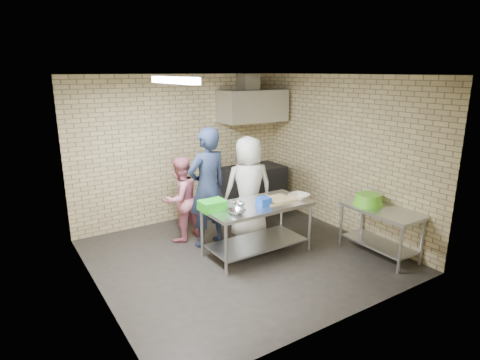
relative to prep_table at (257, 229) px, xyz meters
The scene contains 24 objects.
floor 0.48m from the prep_table, 168.84° to the left, with size 4.20×4.20×0.00m, color black.
ceiling 2.31m from the prep_table, 168.84° to the left, with size 4.20×4.20×0.00m, color black.
back_wall 2.27m from the prep_table, 96.86° to the left, with size 4.20×0.06×2.70m, color tan.
front_wall 2.18m from the prep_table, 97.20° to the right, with size 4.20×0.06×2.70m, color tan.
left_wall 2.53m from the prep_table, behind, with size 0.06×4.00×2.70m, color tan.
right_wall 2.08m from the prep_table, ahead, with size 0.06×4.00×2.70m, color tan.
prep_table is the anchor object (origin of this frame).
side_counter 1.88m from the prep_table, 34.09° to the right, with size 0.60×1.20×0.75m, color silver.
stove 2.03m from the prep_table, 56.99° to the left, with size 1.20×0.70×0.90m, color black.
range_hood 2.67m from the prep_table, 57.75° to the left, with size 1.30×0.60×0.60m, color silver.
hood_duct 3.07m from the prep_table, 59.84° to the left, with size 0.35×0.30×0.30m, color #A5A8AD.
wall_shelf 2.83m from the prep_table, 54.10° to the left, with size 0.80×0.20×0.04m, color #3F2B19.
fluorescent_fixture 2.56m from the prep_table, behind, with size 0.10×1.25×0.08m, color white.
green_crate 0.86m from the prep_table, behind, with size 0.36×0.27×0.14m, color green.
blue_tub 0.48m from the prep_table, 63.43° to the right, with size 0.18×0.18×0.12m, color blue.
cutting_board 0.55m from the prep_table, ahead, with size 0.50×0.38×0.03m, color tan.
mixing_bowl_a 0.69m from the prep_table, 158.20° to the right, with size 0.25×0.25×0.06m, color #B0B3B7.
mixing_bowl_b 0.53m from the prep_table, behind, with size 0.19×0.19×0.06m, color silver.
ceramic_bowl 0.84m from the prep_table, 12.09° to the right, with size 0.31×0.31×0.08m, color beige.
green_basin 1.78m from the prep_table, 27.59° to the right, with size 0.46×0.46×0.17m, color #59C626, non-canonical shape.
bottle_red 2.78m from the prep_table, 59.25° to the left, with size 0.07×0.07×0.18m, color #B22619.
man_navy 1.01m from the prep_table, 123.31° to the left, with size 0.70×0.46×1.93m, color black.
woman_pink 1.39m from the prep_table, 123.38° to the left, with size 0.69×0.54×1.42m, color #C16679.
woman_white 0.87m from the prep_table, 66.44° to the left, with size 0.84×0.55×1.72m, color white.
Camera 1 is at (-3.07, -4.74, 2.75)m, focal length 30.00 mm.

